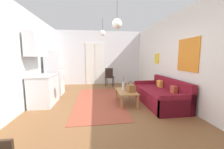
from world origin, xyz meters
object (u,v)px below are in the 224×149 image
object	(u,v)px
handbag	(131,88)
pendant_lamp_far	(103,33)
accent_chair	(109,76)
couch	(161,95)
bamboo_vase	(123,87)
pendant_lamp_near	(117,24)
refrigerator	(55,73)
coffee_table	(126,92)

from	to	relation	value
handbag	pendant_lamp_far	bearing A→B (deg)	124.54
handbag	accent_chair	world-z (taller)	accent_chair
couch	bamboo_vase	world-z (taller)	bamboo_vase
accent_chair	pendant_lamp_near	bearing A→B (deg)	104.57
pendant_lamp_far	refrigerator	bearing A→B (deg)	165.97
refrigerator	coffee_table	bearing A→B (deg)	-29.84
handbag	refrigerator	world-z (taller)	refrigerator
refrigerator	couch	bearing A→B (deg)	-23.68
refrigerator	accent_chair	size ratio (longest dim) A/B	1.84
pendant_lamp_far	coffee_table	bearing A→B (deg)	-55.97
coffee_table	accent_chair	distance (m)	2.60
pendant_lamp_far	handbag	bearing A→B (deg)	-55.46
bamboo_vase	refrigerator	bearing A→B (deg)	150.28
accent_chair	couch	bearing A→B (deg)	133.16
pendant_lamp_near	bamboo_vase	bearing A→B (deg)	62.52
pendant_lamp_near	pendant_lamp_far	xyz separation A→B (m)	(-0.26, 1.52, 0.03)
accent_chair	pendant_lamp_far	xyz separation A→B (m)	(-0.43, -1.62, 1.80)
coffee_table	accent_chair	xyz separation A→B (m)	(-0.22, 2.59, 0.15)
coffee_table	refrigerator	distance (m)	2.91
couch	coffee_table	world-z (taller)	couch
bamboo_vase	pendant_lamp_far	size ratio (longest dim) A/B	0.76
bamboo_vase	pendant_lamp_near	xyz separation A→B (m)	(-0.31, -0.60, 1.74)
bamboo_vase	pendant_lamp_far	bearing A→B (deg)	122.13
couch	pendant_lamp_far	world-z (taller)	pendant_lamp_far
handbag	pendant_lamp_far	distance (m)	2.23
handbag	accent_chair	distance (m)	2.75
coffee_table	handbag	size ratio (longest dim) A/B	3.03
bamboo_vase	handbag	world-z (taller)	bamboo_vase
refrigerator	pendant_lamp_far	world-z (taller)	pendant_lamp_far
couch	coffee_table	xyz separation A→B (m)	(-1.08, 0.14, 0.10)
pendant_lamp_near	pendant_lamp_far	size ratio (longest dim) A/B	1.09
couch	handbag	xyz separation A→B (m)	(-0.97, -0.00, 0.26)
refrigerator	accent_chair	xyz separation A→B (m)	(2.27, 1.16, -0.33)
accent_chair	handbag	bearing A→B (deg)	114.57
bamboo_vase	pendant_lamp_far	distance (m)	2.08
refrigerator	accent_chair	world-z (taller)	refrigerator
handbag	pendant_lamp_near	bearing A→B (deg)	-140.40
coffee_table	bamboo_vase	xyz separation A→B (m)	(-0.08, 0.05, 0.18)
pendant_lamp_far	pendant_lamp_near	bearing A→B (deg)	-80.20
couch	coffee_table	size ratio (longest dim) A/B	2.08
bamboo_vase	pendant_lamp_near	world-z (taller)	pendant_lamp_near
handbag	accent_chair	xyz separation A→B (m)	(-0.33, 2.73, -0.02)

